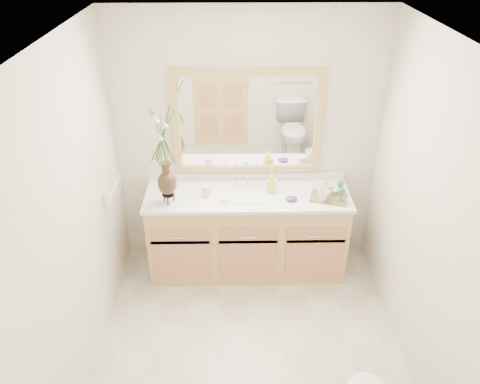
{
  "coord_description": "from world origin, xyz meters",
  "views": [
    {
      "loc": [
        -0.12,
        -2.56,
        3.01
      ],
      "look_at": [
        -0.07,
        0.65,
        1.08
      ],
      "focal_mm": 35.0,
      "sensor_mm": 36.0,
      "label": 1
    }
  ],
  "objects_px": {
    "flower_vase": "(164,146)",
    "tumbler": "(206,191)",
    "tray": "(328,198)",
    "soap_bottle": "(272,184)"
  },
  "relations": [
    {
      "from": "tumbler",
      "to": "soap_bottle",
      "type": "relative_size",
      "value": 0.59
    },
    {
      "from": "tumbler",
      "to": "tray",
      "type": "xyz_separation_m",
      "value": [
        1.08,
        -0.06,
        -0.04
      ]
    },
    {
      "from": "flower_vase",
      "to": "tumbler",
      "type": "height_order",
      "value": "flower_vase"
    },
    {
      "from": "tray",
      "to": "soap_bottle",
      "type": "bearing_deg",
      "value": -177.91
    },
    {
      "from": "soap_bottle",
      "to": "tray",
      "type": "relative_size",
      "value": 0.51
    },
    {
      "from": "flower_vase",
      "to": "soap_bottle",
      "type": "distance_m",
      "value": 1.03
    },
    {
      "from": "flower_vase",
      "to": "tray",
      "type": "bearing_deg",
      "value": 1.62
    },
    {
      "from": "flower_vase",
      "to": "tumbler",
      "type": "bearing_deg",
      "value": 17.53
    },
    {
      "from": "flower_vase",
      "to": "tray",
      "type": "distance_m",
      "value": 1.5
    },
    {
      "from": "tumbler",
      "to": "tray",
      "type": "bearing_deg",
      "value": -3.32
    }
  ]
}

